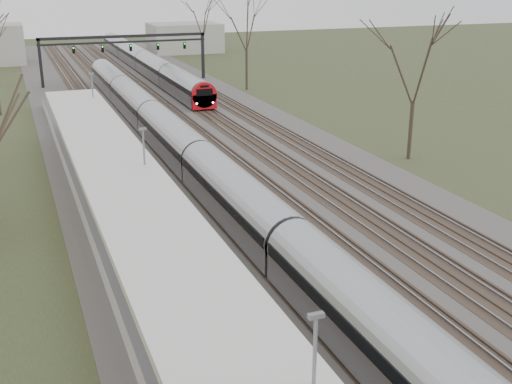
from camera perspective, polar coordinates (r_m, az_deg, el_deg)
track_bed at (r=56.24m, az=-5.99°, el=5.00°), size 24.00×160.00×0.22m
platform at (r=37.90m, az=-12.62°, el=-1.65°), size 3.50×69.00×1.00m
canopy at (r=32.57m, az=-11.81°, el=1.37°), size 4.10×50.00×3.11m
signal_gantry at (r=84.38m, az=-11.61°, el=12.73°), size 21.00×0.59×6.08m
tree_east_far at (r=48.88m, az=14.03°, el=11.06°), size 5.00×5.00×10.30m
train_near at (r=49.70m, az=-7.33°, el=4.76°), size 2.62×75.21×3.05m
train_far at (r=94.44m, az=-9.89°, el=11.37°), size 2.62×60.21×3.05m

